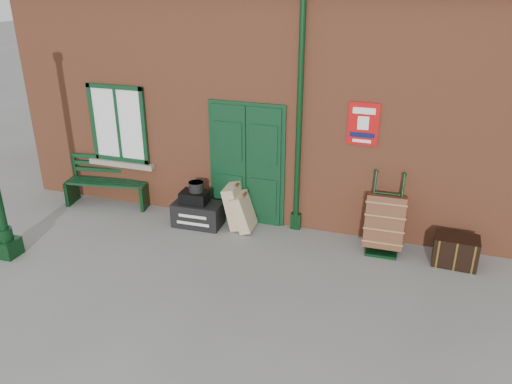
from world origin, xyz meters
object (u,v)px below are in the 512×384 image
at_px(bench, 109,180).
at_px(porter_trolley, 385,222).
at_px(dark_trunk, 455,251).
at_px(houdini_trunk, 198,214).

height_order(bench, porter_trolley, porter_trolley).
bearing_deg(porter_trolley, dark_trunk, -8.53).
height_order(porter_trolley, dark_trunk, porter_trolley).
xyz_separation_m(bench, dark_trunk, (6.54, -0.29, -0.26)).
height_order(houdini_trunk, porter_trolley, porter_trolley).
bearing_deg(porter_trolley, houdini_trunk, -178.35).
distance_m(bench, houdini_trunk, 2.13).
relative_size(bench, dark_trunk, 2.52).
height_order(bench, dark_trunk, bench).
relative_size(porter_trolley, dark_trunk, 1.94).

